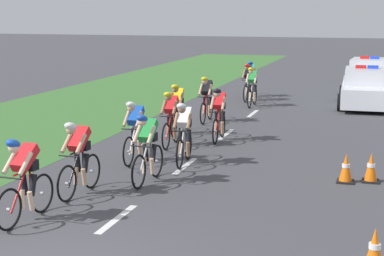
# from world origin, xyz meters

# --- Properties ---
(grass_verge) EXTENTS (7.00, 60.00, 0.01)m
(grass_verge) POSITION_xyz_m (-6.65, 14.00, 0.00)
(grass_verge) COLOR #3D7033
(grass_verge) RESTS_ON ground
(lane_markings_centre) EXTENTS (0.14, 17.60, 0.01)m
(lane_markings_centre) POSITION_xyz_m (0.00, 6.75, 0.00)
(lane_markings_centre) COLOR white
(lane_markings_centre) RESTS_ON ground
(cyclist_lead) EXTENTS (0.43, 1.72, 1.56)m
(cyclist_lead) POSITION_xyz_m (-1.47, 2.17, 0.79)
(cyclist_lead) COLOR black
(cyclist_lead) RESTS_ON ground
(cyclist_second) EXTENTS (0.42, 1.72, 1.56)m
(cyclist_second) POSITION_xyz_m (-1.30, 3.88, 0.79)
(cyclist_second) COLOR black
(cyclist_second) RESTS_ON ground
(cyclist_third) EXTENTS (0.42, 1.72, 1.56)m
(cyclist_third) POSITION_xyz_m (-0.32, 5.10, 0.79)
(cyclist_third) COLOR black
(cyclist_third) RESTS_ON ground
(cyclist_fourth) EXTENTS (0.45, 1.72, 1.56)m
(cyclist_fourth) POSITION_xyz_m (-0.08, 6.89, 0.79)
(cyclist_fourth) COLOR black
(cyclist_fourth) RESTS_ON ground
(cyclist_fifth) EXTENTS (0.42, 1.72, 1.56)m
(cyclist_fifth) POSITION_xyz_m (-1.28, 6.78, 0.79)
(cyclist_fifth) COLOR black
(cyclist_fifth) RESTS_ON ground
(cyclist_sixth) EXTENTS (0.43, 1.72, 1.56)m
(cyclist_sixth) POSITION_xyz_m (-1.03, 8.73, 0.79)
(cyclist_sixth) COLOR black
(cyclist_sixth) RESTS_ON ground
(cyclist_seventh) EXTENTS (0.43, 1.72, 1.56)m
(cyclist_seventh) POSITION_xyz_m (0.03, 9.80, 0.79)
(cyclist_seventh) COLOR black
(cyclist_seventh) RESTS_ON ground
(cyclist_eighth) EXTENTS (0.42, 1.72, 1.56)m
(cyclist_eighth) POSITION_xyz_m (-1.13, 12.62, 0.79)
(cyclist_eighth) COLOR black
(cyclist_eighth) RESTS_ON ground
(cyclist_ninth) EXTENTS (0.44, 1.72, 1.56)m
(cyclist_ninth) POSITION_xyz_m (-1.40, 10.37, 0.79)
(cyclist_ninth) COLOR black
(cyclist_ninth) RESTS_ON ground
(cyclist_tenth) EXTENTS (0.42, 1.72, 1.56)m
(cyclist_tenth) POSITION_xyz_m (-0.38, 16.41, 0.79)
(cyclist_tenth) COLOR black
(cyclist_tenth) RESTS_ON ground
(cyclist_eleventh) EXTENTS (0.42, 1.72, 1.56)m
(cyclist_eleventh) POSITION_xyz_m (-0.84, 17.90, 0.79)
(cyclist_eleventh) COLOR black
(cyclist_eleventh) RESTS_ON ground
(cyclist_twelfth) EXTENTS (0.45, 1.72, 1.56)m
(cyclist_twelfth) POSITION_xyz_m (-1.00, 19.09, 0.79)
(cyclist_twelfth) COLOR black
(cyclist_twelfth) RESTS_ON ground
(police_car_nearest) EXTENTS (2.13, 4.47, 1.59)m
(police_car_nearest) POSITION_xyz_m (3.79, 17.64, 0.68)
(police_car_nearest) COLOR silver
(police_car_nearest) RESTS_ON ground
(police_car_second) EXTENTS (2.19, 4.50, 1.59)m
(police_car_second) POSITION_xyz_m (3.79, 22.63, 0.68)
(police_car_second) COLOR silver
(police_car_second) RESTS_ON ground
(traffic_cone_near) EXTENTS (0.36, 0.36, 0.64)m
(traffic_cone_near) POSITION_xyz_m (4.39, 1.77, 0.31)
(traffic_cone_near) COLOR black
(traffic_cone_near) RESTS_ON ground
(traffic_cone_mid) EXTENTS (0.36, 0.36, 0.64)m
(traffic_cone_mid) POSITION_xyz_m (3.73, 6.39, 0.31)
(traffic_cone_mid) COLOR black
(traffic_cone_mid) RESTS_ON ground
(traffic_cone_far) EXTENTS (0.36, 0.36, 0.64)m
(traffic_cone_far) POSITION_xyz_m (4.24, 6.59, 0.31)
(traffic_cone_far) COLOR black
(traffic_cone_far) RESTS_ON ground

